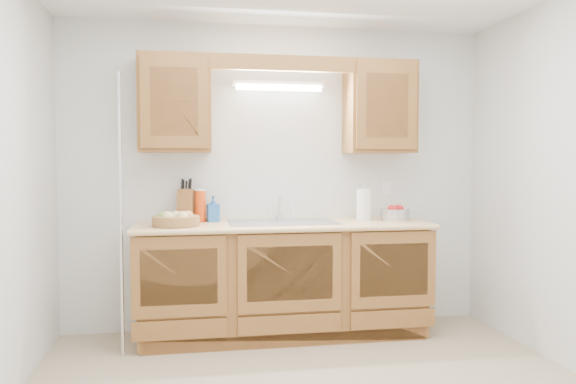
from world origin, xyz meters
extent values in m
cube|color=silver|center=(0.00, 1.50, 1.25)|extent=(3.50, 0.02, 2.50)
cube|color=silver|center=(0.00, -1.50, 1.25)|extent=(3.50, 0.02, 2.50)
cube|color=brown|center=(0.00, 1.20, 0.44)|extent=(2.20, 0.60, 0.86)
cube|color=#E5BA78|center=(0.00, 1.19, 0.88)|extent=(2.30, 0.63, 0.04)
cube|color=brown|center=(-0.83, 1.33, 1.83)|extent=(0.55, 0.33, 0.75)
cube|color=brown|center=(0.83, 1.33, 1.83)|extent=(0.55, 0.33, 0.75)
cube|color=brown|center=(0.00, 1.19, 2.14)|extent=(2.20, 0.05, 0.12)
cylinder|color=white|center=(0.00, 1.40, 1.98)|extent=(0.70, 0.05, 0.05)
cube|color=white|center=(0.00, 1.43, 2.01)|extent=(0.76, 0.06, 0.05)
cube|color=#9E9EA3|center=(0.00, 1.21, 0.90)|extent=(0.84, 0.46, 0.01)
cube|color=#9E9EA3|center=(-0.21, 1.21, 0.82)|extent=(0.39, 0.40, 0.16)
cube|color=#9E9EA3|center=(0.21, 1.21, 0.82)|extent=(0.39, 0.40, 0.16)
cylinder|color=silver|center=(0.00, 1.41, 0.92)|extent=(0.06, 0.06, 0.04)
cylinder|color=silver|center=(0.00, 1.41, 1.00)|extent=(0.02, 0.02, 0.16)
cylinder|color=silver|center=(0.00, 1.35, 1.09)|extent=(0.02, 0.12, 0.02)
cylinder|color=white|center=(0.12, 1.41, 0.96)|extent=(0.03, 0.03, 0.12)
cylinder|color=silver|center=(-1.20, 0.94, 1.00)|extent=(0.03, 0.03, 2.00)
cube|color=white|center=(0.95, 1.49, 1.15)|extent=(0.08, 0.01, 0.12)
cylinder|color=#AB8145|center=(-0.82, 1.11, 0.94)|extent=(0.41, 0.41, 0.07)
sphere|color=#D8C67F|center=(-0.88, 1.07, 0.97)|extent=(0.09, 0.09, 0.09)
sphere|color=#D8C67F|center=(-0.78, 1.06, 0.97)|extent=(0.09, 0.09, 0.09)
sphere|color=tan|center=(-0.74, 1.15, 0.97)|extent=(0.08, 0.08, 0.08)
sphere|color=#B31416|center=(-0.84, 1.17, 0.97)|extent=(0.08, 0.08, 0.08)
sphere|color=#72A53F|center=(-0.92, 1.14, 0.97)|extent=(0.08, 0.08, 0.08)
sphere|color=#D8C67F|center=(-0.82, 1.10, 0.97)|extent=(0.09, 0.09, 0.09)
sphere|color=#B31416|center=(-0.80, 1.20, 0.97)|extent=(0.07, 0.07, 0.07)
cube|color=brown|center=(-0.75, 1.41, 1.02)|extent=(0.17, 0.23, 0.28)
cylinder|color=black|center=(-0.78, 1.38, 1.17)|extent=(0.02, 0.04, 0.10)
cylinder|color=black|center=(-0.75, 1.38, 1.18)|extent=(0.02, 0.04, 0.10)
cylinder|color=black|center=(-0.72, 1.38, 1.18)|extent=(0.02, 0.04, 0.10)
cylinder|color=black|center=(-0.77, 1.43, 1.18)|extent=(0.02, 0.04, 0.10)
cylinder|color=black|center=(-0.73, 1.43, 1.19)|extent=(0.02, 0.04, 0.10)
cylinder|color=black|center=(-0.78, 1.46, 1.19)|extent=(0.02, 0.04, 0.10)
cylinder|color=black|center=(-0.72, 1.46, 1.20)|extent=(0.02, 0.04, 0.10)
cylinder|color=#D93D0C|center=(-0.64, 1.37, 1.02)|extent=(0.11, 0.11, 0.25)
cylinder|color=white|center=(-0.64, 1.37, 1.16)|extent=(0.09, 0.09, 0.01)
imported|color=#2360B1|center=(-0.54, 1.37, 1.00)|extent=(0.11, 0.11, 0.21)
cube|color=#CC333F|center=(-0.54, 1.44, 0.90)|extent=(0.11, 0.09, 0.01)
cube|color=green|center=(-0.54, 1.44, 0.91)|extent=(0.11, 0.09, 0.02)
cylinder|color=silver|center=(0.68, 1.27, 0.91)|extent=(0.15, 0.15, 0.01)
cylinder|color=silver|center=(0.68, 1.27, 1.05)|extent=(0.02, 0.02, 0.29)
cylinder|color=white|center=(0.68, 1.27, 1.03)|extent=(0.15, 0.15, 0.25)
sphere|color=silver|center=(0.68, 1.27, 1.19)|extent=(0.02, 0.02, 0.02)
cylinder|color=silver|center=(0.93, 1.23, 0.95)|extent=(0.31, 0.31, 0.09)
sphere|color=#B31416|center=(0.90, 1.23, 0.99)|extent=(0.07, 0.07, 0.07)
sphere|color=#B31416|center=(0.96, 1.25, 0.99)|extent=(0.07, 0.07, 0.07)
sphere|color=#B31416|center=(0.93, 1.21, 0.99)|extent=(0.07, 0.07, 0.07)
sphere|color=#B31416|center=(0.97, 1.22, 0.99)|extent=(0.07, 0.07, 0.07)
camera|label=1|loc=(-0.71, -3.13, 1.37)|focal=35.00mm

